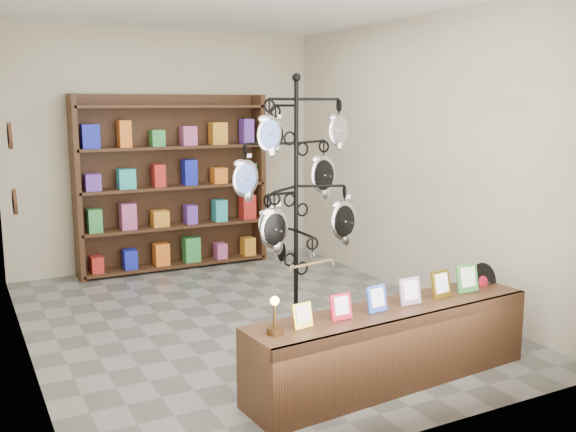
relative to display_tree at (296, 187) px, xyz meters
The scene contains 6 objects.
ground 1.47m from the display_tree, 115.43° to the left, with size 5.00×5.00×0.00m, color slate.
room_envelope 0.76m from the display_tree, 115.43° to the left, with size 5.00×5.00×5.00m.
display_tree is the anchor object (origin of this frame).
front_shelf 1.67m from the display_tree, 84.08° to the right, with size 2.41×0.67×0.84m.
back_shelving 2.85m from the display_tree, 95.02° to the left, with size 2.42×0.36×2.20m.
wall_clocks 2.58m from the display_tree, 149.23° to the left, with size 0.03×0.24×0.84m.
Camera 1 is at (-2.45, -5.50, 2.09)m, focal length 40.00 mm.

